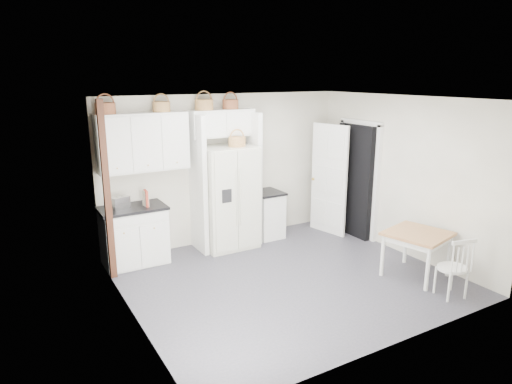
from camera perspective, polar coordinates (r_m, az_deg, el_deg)
floor at (r=6.85m, az=3.96°, el=-10.73°), size 4.50×4.50×0.00m
ceiling at (r=6.21m, az=4.38°, el=11.53°), size 4.50×4.50×0.00m
wall_back at (r=8.10m, az=-3.81°, el=2.94°), size 4.50×0.00×4.50m
wall_left at (r=5.51m, az=-15.62°, el=-3.11°), size 0.00×4.00×4.00m
wall_right at (r=7.87m, az=17.87°, el=1.93°), size 0.00×4.00×4.00m
refrigerator at (r=7.81m, az=-3.56°, el=-0.66°), size 0.91×0.73×1.76m
base_cab_left at (r=7.46m, az=-14.99°, el=-5.38°), size 0.96×0.61×0.89m
base_cab_right at (r=8.38m, az=1.41°, el=-2.91°), size 0.47×0.56×0.82m
dining_table at (r=7.20m, az=19.37°, el=-7.35°), size 0.99×0.99×0.68m
windsor_chair at (r=6.71m, az=23.31°, el=-8.72°), size 0.46×0.44×0.81m
counter_left at (r=7.31m, az=-15.23°, el=-1.94°), size 1.00×0.65×0.04m
counter_right at (r=8.27m, az=1.43°, el=-0.08°), size 0.50×0.60×0.04m
toaster at (r=7.24m, az=-16.64°, el=-1.29°), size 0.31×0.24×0.19m
cookbook_red at (r=7.25m, az=-13.57°, el=-0.76°), size 0.05×0.17×0.25m
cookbook_cream at (r=7.25m, az=-13.63°, el=-0.81°), size 0.06×0.17×0.24m
basket_upper_a at (r=7.12m, az=-18.30°, el=9.88°), size 0.29×0.29×0.17m
basket_upper_c at (r=7.34m, az=-11.73°, el=10.39°), size 0.27×0.27×0.16m
basket_bridge_a at (r=7.60m, az=-6.51°, el=10.78°), size 0.31×0.31×0.17m
basket_bridge_b at (r=7.81m, az=-3.21°, el=10.89°), size 0.28×0.28×0.16m
basket_fridge_b at (r=7.59m, az=-2.39°, el=6.29°), size 0.29×0.29×0.16m
upper_cabinet at (r=7.30m, az=-13.94°, el=6.07°), size 1.40×0.34×0.90m
bridge_cabinet at (r=7.76m, az=-4.35°, el=8.59°), size 1.12×0.34×0.45m
fridge_panel_left at (r=7.60m, az=-7.25°, el=0.93°), size 0.08×0.60×2.30m
fridge_panel_right at (r=8.03m, az=-0.53°, el=1.79°), size 0.08×0.60×2.30m
trim_post at (r=6.79m, az=-18.14°, el=-0.01°), size 0.09×0.09×2.60m
doorway_void at (r=8.55m, az=12.39°, el=1.36°), size 0.18×0.85×2.05m
door_slab at (r=8.56m, az=9.10°, el=1.55°), size 0.21×0.79×2.05m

